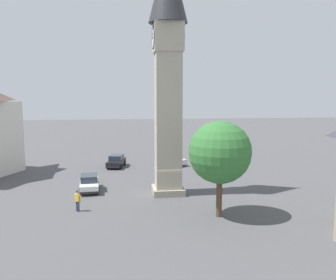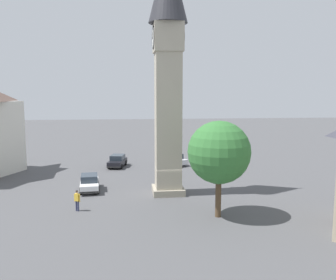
% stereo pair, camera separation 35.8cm
% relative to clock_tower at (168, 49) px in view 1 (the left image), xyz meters
% --- Properties ---
extents(ground_plane, '(200.00, 200.00, 0.00)m').
position_rel_clock_tower_xyz_m(ground_plane, '(-0.00, -0.00, -13.18)').
color(ground_plane, '#4C4C4F').
extents(clock_tower, '(3.49, 3.49, 22.48)m').
position_rel_clock_tower_xyz_m(clock_tower, '(0.00, 0.00, 0.00)').
color(clock_tower, gray).
rests_on(clock_tower, ground).
extents(car_blue_kerb, '(4.39, 2.54, 1.53)m').
position_rel_clock_tower_xyz_m(car_blue_kerb, '(12.97, 4.98, -12.42)').
color(car_blue_kerb, black).
rests_on(car_blue_kerb, ground).
extents(car_silver_kerb, '(4.26, 2.08, 1.53)m').
position_rel_clock_tower_xyz_m(car_silver_kerb, '(1.88, 7.40, -12.42)').
color(car_silver_kerb, white).
rests_on(car_silver_kerb, ground).
extents(car_red_corner, '(4.39, 3.63, 1.53)m').
position_rel_clock_tower_xyz_m(car_red_corner, '(13.36, -2.26, -12.42)').
color(car_red_corner, silver).
rests_on(car_red_corner, ground).
extents(pedestrian, '(0.37, 0.49, 1.69)m').
position_rel_clock_tower_xyz_m(pedestrian, '(-4.23, 7.76, -12.17)').
color(pedestrian, '#2D3351').
rests_on(pedestrian, ground).
extents(tree, '(4.71, 4.71, 7.31)m').
position_rel_clock_tower_xyz_m(tree, '(-6.82, -3.02, -8.25)').
color(tree, brown).
rests_on(tree, ground).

